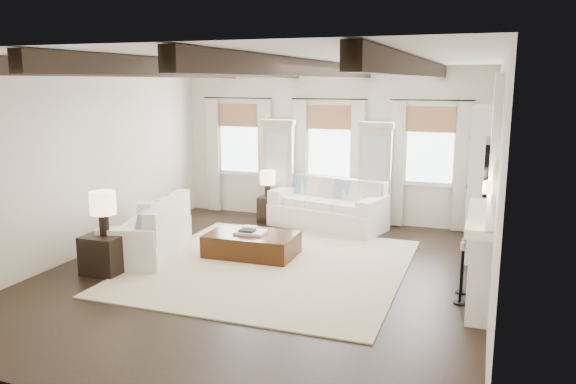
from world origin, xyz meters
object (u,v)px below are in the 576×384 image
(side_table_front, at_px, (106,254))
(ottoman, at_px, (252,245))
(sofa_back, at_px, (329,208))
(side_table_back, at_px, (268,210))
(sofa_left, at_px, (151,232))

(side_table_front, bearing_deg, ottoman, 40.58)
(sofa_back, relative_size, side_table_back, 4.57)
(sofa_left, bearing_deg, sofa_back, 48.94)
(sofa_back, height_order, sofa_left, sofa_back)
(sofa_back, height_order, side_table_front, sofa_back)
(side_table_front, relative_size, side_table_back, 1.12)
(ottoman, bearing_deg, side_table_front, -140.54)
(sofa_left, height_order, side_table_front, sofa_left)
(sofa_back, bearing_deg, sofa_left, -131.06)
(sofa_left, xyz_separation_m, side_table_back, (1.07, 2.68, -0.10))
(sofa_left, distance_m, ottoman, 1.74)
(sofa_back, bearing_deg, ottoman, -107.05)
(ottoman, height_order, side_table_back, side_table_back)
(sofa_left, height_order, side_table_back, sofa_left)
(sofa_left, bearing_deg, ottoman, 14.52)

